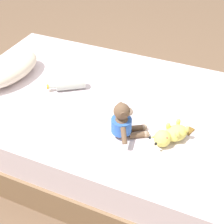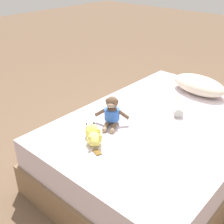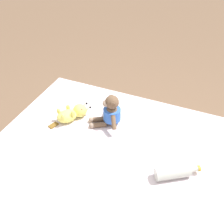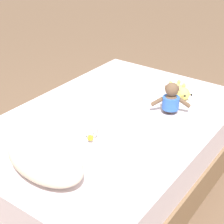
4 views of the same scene
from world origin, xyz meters
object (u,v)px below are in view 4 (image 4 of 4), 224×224
(pillow, at_px, (44,159))
(glass_bottle, at_px, (92,125))
(bed, at_px, (112,148))
(plush_yellow_creature, at_px, (180,91))
(plush_monkey, at_px, (171,100))

(pillow, height_order, glass_bottle, pillow)
(bed, xyz_separation_m, glass_bottle, (0.01, 0.21, 0.29))
(plush_yellow_creature, bearing_deg, glass_bottle, 73.56)
(bed, relative_size, pillow, 3.42)
(pillow, height_order, plush_monkey, plush_monkey)
(plush_monkey, xyz_separation_m, glass_bottle, (0.30, 0.53, -0.06))
(plush_monkey, distance_m, glass_bottle, 0.61)
(plush_yellow_creature, bearing_deg, plush_monkey, 102.58)
(pillow, distance_m, glass_bottle, 0.50)
(bed, distance_m, plush_yellow_creature, 0.70)
(bed, height_order, pillow, pillow)
(pillow, xyz_separation_m, glass_bottle, (0.06, -0.49, -0.04))
(pillow, height_order, plush_yellow_creature, pillow)
(bed, height_order, glass_bottle, glass_bottle)
(pillow, bearing_deg, plush_monkey, -103.17)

